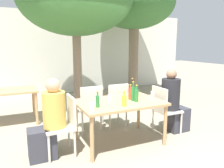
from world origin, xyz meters
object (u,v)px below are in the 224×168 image
object	(u,v)px
drinking_glass_2	(92,107)
patio_chair_0	(65,122)
dining_table_back	(4,95)
patio_chair_1	(164,107)
patio_chair_3	(116,102)
soda_bottle_1	(130,94)
oil_cruet_0	(124,100)
green_bottle_3	(133,93)
green_bottle_2	(98,101)
green_bottle_5	(136,95)
tree_far	(134,4)
person_seated_1	(173,104)
dining_table_front	(119,106)
drinking_glass_0	(110,97)
drinking_glass_1	(152,95)
drinking_glass_3	(124,101)
person_seated_0	(49,123)
patio_chair_2	(90,105)
wine_bottle_4	(132,88)

from	to	relation	value
drinking_glass_2	patio_chair_0	bearing A→B (deg)	135.59
dining_table_back	patio_chair_1	distance (m)	3.31
patio_chair_3	soda_bottle_1	xyz separation A→B (m)	(-0.05, -0.67, 0.32)
dining_table_back	oil_cruet_0	bearing A→B (deg)	-50.61
green_bottle_3	drinking_glass_2	distance (m)	0.88
soda_bottle_1	drinking_glass_2	size ratio (longest dim) A/B	2.08
green_bottle_2	green_bottle_5	distance (m)	0.72
tree_far	person_seated_1	world-z (taller)	tree_far
dining_table_front	drinking_glass_0	size ratio (longest dim) A/B	14.02
tree_far	drinking_glass_1	bearing A→B (deg)	-114.63
tree_far	green_bottle_2	size ratio (longest dim) A/B	15.02
dining_table_front	drinking_glass_3	bearing A→B (deg)	-88.16
patio_chair_1	oil_cruet_0	xyz separation A→B (m)	(-1.01, -0.29, 0.31)
dining_table_back	patio_chair_3	bearing A→B (deg)	-28.12
person_seated_0	drinking_glass_1	world-z (taller)	person_seated_0
patio_chair_2	wine_bottle_4	distance (m)	0.90
green_bottle_2	drinking_glass_1	distance (m)	1.10
patio_chair_0	tree_far	bearing A→B (deg)	135.57
wine_bottle_4	drinking_glass_3	bearing A→B (deg)	-130.02
patio_chair_3	drinking_glass_0	world-z (taller)	patio_chair_3
tree_far	drinking_glass_2	xyz separation A→B (m)	(-2.68, -3.41, -2.17)
patio_chair_1	drinking_glass_3	size ratio (longest dim) A/B	11.21
patio_chair_2	oil_cruet_0	size ratio (longest dim) A/B	3.86
oil_cruet_0	drinking_glass_0	distance (m)	0.43
patio_chair_1	drinking_glass_1	size ratio (longest dim) A/B	7.13
person_seated_0	drinking_glass_2	world-z (taller)	person_seated_0
oil_cruet_0	drinking_glass_0	size ratio (longest dim) A/B	2.33
patio_chair_3	person_seated_0	world-z (taller)	person_seated_0
dining_table_back	person_seated_0	size ratio (longest dim) A/B	1.09
drinking_glass_1	green_bottle_5	bearing A→B (deg)	-168.71
patio_chair_2	wine_bottle_4	world-z (taller)	wine_bottle_4
green_bottle_5	person_seated_1	bearing A→B (deg)	8.79
tree_far	oil_cruet_0	bearing A→B (deg)	-122.37
oil_cruet_0	drinking_glass_3	world-z (taller)	oil_cruet_0
patio_chair_2	green_bottle_5	world-z (taller)	green_bottle_5
person_seated_1	drinking_glass_3	xyz separation A→B (m)	(-1.17, -0.17, 0.23)
dining_table_back	patio_chair_2	size ratio (longest dim) A/B	1.44
patio_chair_3	person_seated_0	bearing A→B (deg)	25.98
patio_chair_3	drinking_glass_1	world-z (taller)	patio_chair_3
oil_cruet_0	green_bottle_3	world-z (taller)	green_bottle_3
patio_chair_2	green_bottle_5	bearing A→B (deg)	121.84
patio_chair_0	drinking_glass_0	xyz separation A→B (m)	(0.84, 0.13, 0.27)
oil_cruet_0	drinking_glass_3	distance (m)	0.15
tree_far	wine_bottle_4	xyz separation A→B (m)	(-1.59, -2.68, -2.11)
oil_cruet_0	soda_bottle_1	xyz separation A→B (m)	(0.30, 0.33, 0.01)
patio_chair_0	soda_bottle_1	bearing A→B (deg)	92.09
person_seated_1	patio_chair_1	bearing A→B (deg)	90.00
dining_table_front	green_bottle_2	world-z (taller)	green_bottle_2
oil_cruet_0	green_bottle_5	size ratio (longest dim) A/B	0.82
drinking_glass_0	oil_cruet_0	bearing A→B (deg)	-83.50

